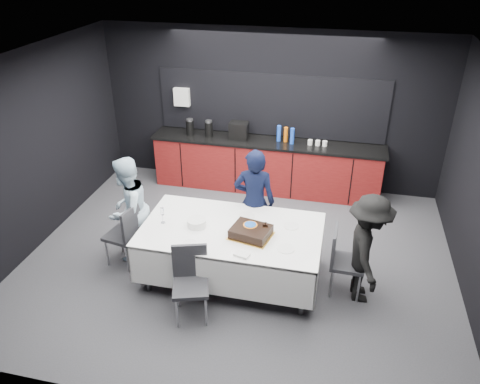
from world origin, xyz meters
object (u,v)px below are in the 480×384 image
(person_left, at_px, (128,209))
(party_table, at_px, (231,238))
(person_center, at_px, (254,202))
(chair_near, at_px, (190,277))
(champagne_flute, at_px, (162,212))
(chair_right, at_px, (342,257))
(chair_left, at_px, (126,231))
(person_right, at_px, (367,249))
(plate_stack, at_px, (197,223))
(cake_assembly, at_px, (251,232))

(person_left, bearing_deg, party_table, 91.67)
(person_center, bearing_deg, chair_near, 67.37)
(champagne_flute, height_order, chair_right, champagne_flute)
(chair_left, bearing_deg, person_right, 0.35)
(plate_stack, bearing_deg, person_center, 50.43)
(cake_assembly, relative_size, chair_near, 0.63)
(person_center, relative_size, person_left, 1.05)
(chair_right, xyz_separation_m, chair_near, (-1.74, -0.81, 0.00))
(chair_near, height_order, person_center, person_center)
(champagne_flute, bearing_deg, chair_near, -49.77)
(party_table, relative_size, plate_stack, 9.42)
(plate_stack, height_order, chair_near, chair_near)
(plate_stack, relative_size, person_left, 0.16)
(chair_near, relative_size, person_right, 0.63)
(champagne_flute, bearing_deg, person_left, 158.37)
(chair_near, distance_m, person_right, 2.17)
(champagne_flute, height_order, chair_near, champagne_flute)
(party_table, relative_size, person_right, 1.59)
(chair_left, bearing_deg, cake_assembly, -2.69)
(person_center, bearing_deg, chair_right, 148.05)
(chair_right, relative_size, person_left, 0.61)
(plate_stack, height_order, chair_right, chair_right)
(champagne_flute, bearing_deg, cake_assembly, -2.26)
(chair_near, bearing_deg, champagne_flute, 130.23)
(plate_stack, distance_m, chair_left, 1.07)
(cake_assembly, distance_m, plate_stack, 0.73)
(person_right, bearing_deg, plate_stack, 83.74)
(cake_assembly, bearing_deg, champagne_flute, 177.74)
(chair_left, xyz_separation_m, chair_right, (2.90, 0.08, 0.00))
(chair_right, bearing_deg, cake_assembly, -172.15)
(person_center, distance_m, person_right, 1.70)
(champagne_flute, relative_size, chair_left, 0.24)
(person_center, bearing_deg, person_left, 12.46)
(plate_stack, relative_size, chair_right, 0.27)
(chair_near, height_order, person_left, person_left)
(chair_right, height_order, person_left, person_left)
(person_left, bearing_deg, chair_right, 95.89)
(champagne_flute, height_order, chair_left, champagne_flute)
(plate_stack, height_order, person_right, person_right)
(cake_assembly, xyz_separation_m, chair_left, (-1.76, 0.08, -0.31))
(plate_stack, bearing_deg, champagne_flute, -177.39)
(cake_assembly, distance_m, chair_right, 1.19)
(champagne_flute, relative_size, chair_near, 0.24)
(party_table, xyz_separation_m, plate_stack, (-0.45, -0.04, 0.19))
(plate_stack, xyz_separation_m, person_left, (-1.07, 0.22, -0.07))
(plate_stack, xyz_separation_m, person_center, (0.61, 0.74, -0.03))
(person_center, xyz_separation_m, person_right, (1.55, -0.71, -0.07))
(chair_left, xyz_separation_m, person_right, (3.18, 0.02, 0.20))
(chair_left, relative_size, person_right, 0.63)
(person_center, bearing_deg, party_table, 72.42)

